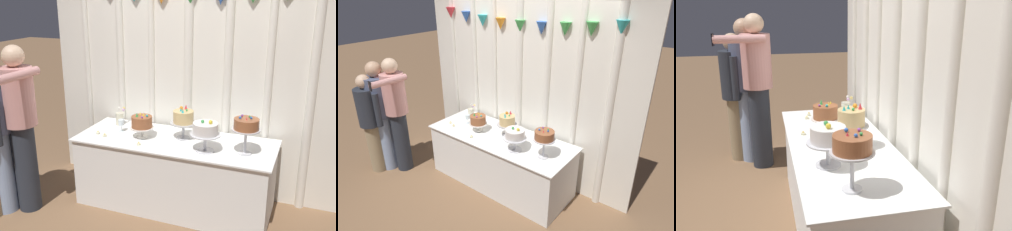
{
  "view_description": "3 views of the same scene",
  "coord_description": "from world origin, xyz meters",
  "views": [
    {
      "loc": [
        1.32,
        -3.43,
        2.23
      ],
      "look_at": [
        -0.08,
        0.1,
        1.0
      ],
      "focal_mm": 41.92,
      "sensor_mm": 36.0,
      "label": 1
    },
    {
      "loc": [
        2.28,
        -2.7,
        2.69
      ],
      "look_at": [
        0.05,
        0.17,
        1.05
      ],
      "focal_mm": 32.18,
      "sensor_mm": 36.0,
      "label": 2
    },
    {
      "loc": [
        2.56,
        -0.46,
        1.79
      ],
      "look_at": [
        -0.17,
        0.17,
        0.93
      ],
      "focal_mm": 37.85,
      "sensor_mm": 36.0,
      "label": 3
    }
  ],
  "objects": [
    {
      "name": "ground_plane",
      "position": [
        0.0,
        0.0,
        0.0
      ],
      "size": [
        24.0,
        24.0,
        0.0
      ],
      "primitive_type": "plane",
      "color": "#846042"
    },
    {
      "name": "draped_curtain",
      "position": [
        0.03,
        0.57,
        1.33
      ],
      "size": [
        3.34,
        0.15,
        2.56
      ],
      "color": "white",
      "rests_on": "ground_plane"
    },
    {
      "name": "cake_table",
      "position": [
        0.0,
        0.1,
        0.38
      ],
      "size": [
        2.06,
        0.8,
        0.75
      ],
      "color": "white",
      "rests_on": "ground_plane"
    },
    {
      "name": "cake_display_leftmost",
      "position": [
        -0.35,
        0.04,
        0.91
      ],
      "size": [
        0.25,
        0.25,
        0.27
      ],
      "color": "silver",
      "rests_on": "cake_table"
    },
    {
      "name": "cake_display_midleft",
      "position": [
        0.06,
        0.17,
        0.97
      ],
      "size": [
        0.27,
        0.27,
        0.35
      ],
      "color": "#B2B2B7",
      "rests_on": "cake_table"
    },
    {
      "name": "cake_display_midright",
      "position": [
        0.37,
        -0.07,
        0.96
      ],
      "size": [
        0.29,
        0.29,
        0.32
      ],
      "color": "silver",
      "rests_on": "cake_table"
    },
    {
      "name": "cake_display_rightmost",
      "position": [
        0.74,
        0.01,
        1.03
      ],
      "size": [
        0.27,
        0.27,
        0.37
      ],
      "color": "silver",
      "rests_on": "cake_table"
    },
    {
      "name": "wine_glass",
      "position": [
        -0.63,
        0.12,
        0.85
      ],
      "size": [
        0.06,
        0.06,
        0.14
      ],
      "color": "silver",
      "rests_on": "cake_table"
    },
    {
      "name": "flower_vase",
      "position": [
        -0.76,
        0.32,
        0.83
      ],
      "size": [
        0.1,
        0.11,
        0.2
      ],
      "color": "beige",
      "rests_on": "cake_table"
    },
    {
      "name": "tealight_far_left",
      "position": [
        -0.83,
        -0.04,
        0.76
      ],
      "size": [
        0.04,
        0.04,
        0.04
      ],
      "color": "beige",
      "rests_on": "cake_table"
    },
    {
      "name": "tealight_near_left",
      "position": [
        -0.73,
        -0.08,
        0.76
      ],
      "size": [
        0.04,
        0.04,
        0.03
      ],
      "color": "beige",
      "rests_on": "cake_table"
    },
    {
      "name": "tealight_near_right",
      "position": [
        -0.29,
        -0.16,
        0.76
      ],
      "size": [
        0.04,
        0.04,
        0.03
      ],
      "color": "beige",
      "rests_on": "cake_table"
    },
    {
      "name": "guest_girl_blue_dress",
      "position": [
        -1.41,
        -0.54,
        0.97
      ],
      "size": [
        0.44,
        0.64,
        1.74
      ],
      "color": "#282D38",
      "rests_on": "ground_plane"
    },
    {
      "name": "guest_man_pink_jacket",
      "position": [
        -1.63,
        -0.65,
        0.91
      ],
      "size": [
        0.51,
        0.45,
        1.68
      ],
      "color": "#93ADD6",
      "rests_on": "ground_plane"
    },
    {
      "name": "guest_man_dark_suit",
      "position": [
        -1.69,
        -0.79,
        0.83
      ],
      "size": [
        0.49,
        0.35,
        1.52
      ],
      "color": "#9E8966",
      "rests_on": "ground_plane"
    }
  ]
}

